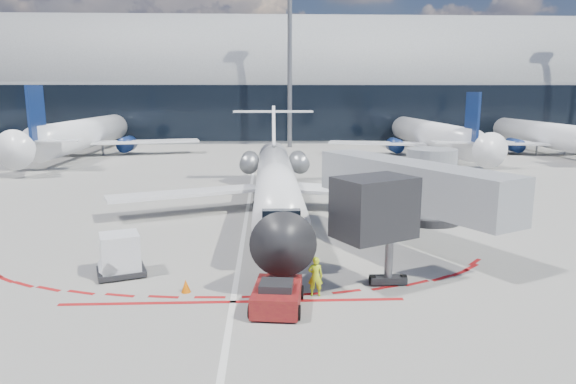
{
  "coord_description": "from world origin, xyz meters",
  "views": [
    {
      "loc": [
        1.42,
        -31.17,
        8.38
      ],
      "look_at": [
        2.67,
        -1.46,
        2.58
      ],
      "focal_mm": 32.0,
      "sensor_mm": 36.0,
      "label": 1
    }
  ],
  "objects_px": {
    "regional_jet": "(276,180)",
    "uld_container": "(120,255)",
    "pushback_tug": "(277,296)",
    "ramp_worker": "(315,276)"
  },
  "relations": [
    {
      "from": "regional_jet",
      "to": "ramp_worker",
      "type": "relative_size",
      "value": 16.9
    },
    {
      "from": "uld_container",
      "to": "regional_jet",
      "type": "bearing_deg",
      "value": 37.83
    },
    {
      "from": "ramp_worker",
      "to": "uld_container",
      "type": "xyz_separation_m",
      "value": [
        -8.79,
        2.81,
        0.13
      ]
    },
    {
      "from": "regional_jet",
      "to": "uld_container",
      "type": "bearing_deg",
      "value": -121.96
    },
    {
      "from": "regional_jet",
      "to": "uld_container",
      "type": "height_order",
      "value": "regional_jet"
    },
    {
      "from": "ramp_worker",
      "to": "uld_container",
      "type": "bearing_deg",
      "value": -13.99
    },
    {
      "from": "uld_container",
      "to": "ramp_worker",
      "type": "bearing_deg",
      "value": -37.95
    },
    {
      "from": "regional_jet",
      "to": "uld_container",
      "type": "xyz_separation_m",
      "value": [
        -7.44,
        -11.92,
        -1.43
      ]
    },
    {
      "from": "pushback_tug",
      "to": "regional_jet",
      "type": "bearing_deg",
      "value": 96.18
    },
    {
      "from": "pushback_tug",
      "to": "ramp_worker",
      "type": "height_order",
      "value": "ramp_worker"
    }
  ]
}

